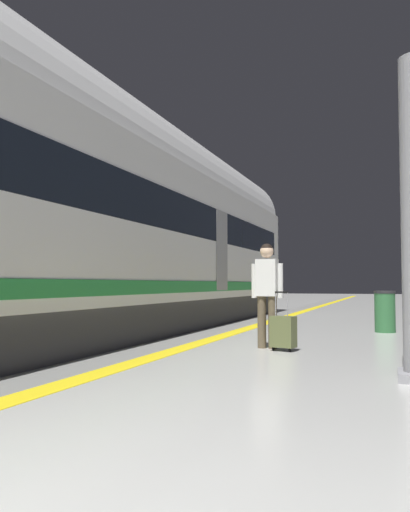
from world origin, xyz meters
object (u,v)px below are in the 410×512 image
high_speed_train (46,199)px  suitcase_near (283,332)px  passenger_near (267,287)px  waste_bin (385,311)px

high_speed_train → suitcase_near: bearing=12.0°
passenger_near → suitcase_near: (0.32, -0.27, -0.70)m
passenger_near → waste_bin: bearing=64.3°
passenger_near → waste_bin: 4.16m
suitcase_near → waste_bin: size_ratio=1.03×
suitcase_near → passenger_near: bearing=140.1°
high_speed_train → waste_bin: high_speed_train is taller
high_speed_train → suitcase_near: high_speed_train is taller
waste_bin → suitcase_near: bearing=-110.2°
high_speed_train → waste_bin: (5.35, 4.81, -2.04)m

